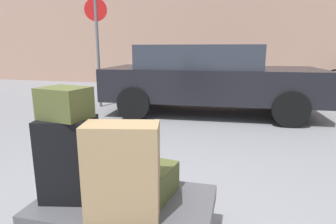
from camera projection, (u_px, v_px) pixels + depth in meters
The scene contains 8 objects.
luggage_cart at pixel (125, 209), 1.94m from camera, with size 1.18×0.72×0.34m.
suitcase_black_rear_left at pixel (69, 158), 1.90m from camera, with size 0.35×0.27×0.56m, color black.
suitcase_olive_front_right at pixel (136, 180), 1.97m from camera, with size 0.50×0.41×0.21m, color #4C5128.
suitcase_tan_center at pixel (122, 171), 1.67m from camera, with size 0.44×0.22×0.59m, color #9E7F56.
duffel_bag_olive_topmost_pile at pixel (65, 103), 1.82m from camera, with size 0.30×0.23×0.20m, color #4C5128.
parked_car at pixel (208, 77), 5.90m from camera, with size 4.40×2.12×1.42m.
bollard_kerb_near at pixel (312, 88), 7.41m from camera, with size 0.23×0.23×0.65m, color #72665B.
no_parking_sign at pixel (97, 41), 6.38m from camera, with size 0.49×0.16×2.44m.
Camera 1 is at (0.71, -1.62, 1.35)m, focal length 30.11 mm.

